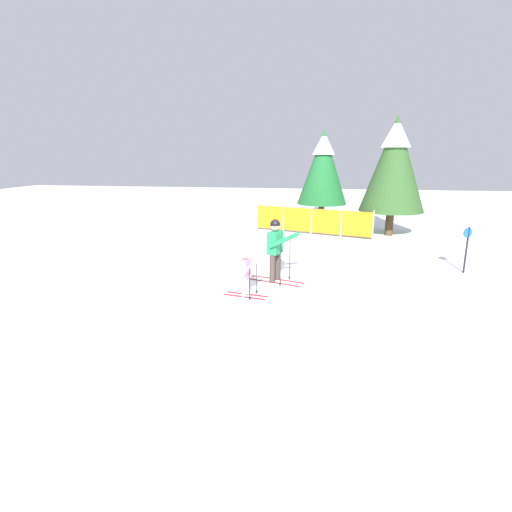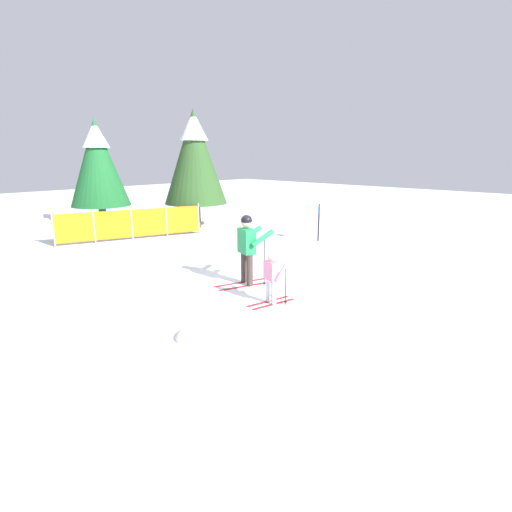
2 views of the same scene
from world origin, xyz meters
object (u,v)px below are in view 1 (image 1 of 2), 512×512
object	(u,v)px
conifer_near	(394,162)
skier_child	(246,270)
trail_marker	(467,245)
skier_adult	(276,245)
conifer_far	(323,166)
safety_fence	(311,220)

from	to	relation	value
conifer_near	skier_child	bearing A→B (deg)	-118.85
skier_child	trail_marker	size ratio (longest dim) A/B	0.84
skier_adult	skier_child	xyz separation A→B (m)	(-0.57, -1.25, -0.35)
conifer_far	conifer_near	size ratio (longest dim) A/B	0.92
skier_child	skier_adult	bearing A→B (deg)	76.87
skier_child	trail_marker	xyz separation A→B (m)	(5.77, 2.88, 0.18)
safety_fence	skier_adult	bearing A→B (deg)	-96.50
skier_adult	conifer_far	xyz separation A→B (m)	(1.17, 9.77, 1.74)
conifer_far	conifer_near	world-z (taller)	conifer_near
skier_adult	conifer_near	distance (m)	8.29
safety_fence	conifer_far	world-z (taller)	conifer_far
trail_marker	skier_adult	bearing A→B (deg)	-162.63
skier_adult	conifer_far	bearing A→B (deg)	101.22
skier_adult	conifer_far	distance (m)	9.99
skier_adult	conifer_near	world-z (taller)	conifer_near
trail_marker	conifer_far	bearing A→B (deg)	116.36
safety_fence	conifer_near	distance (m)	4.02
safety_fence	conifer_far	distance (m)	3.79
skier_child	conifer_far	world-z (taller)	conifer_far
conifer_far	skier_child	bearing A→B (deg)	-98.96
skier_adult	skier_child	distance (m)	1.42
skier_child	trail_marker	bearing A→B (deg)	37.78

